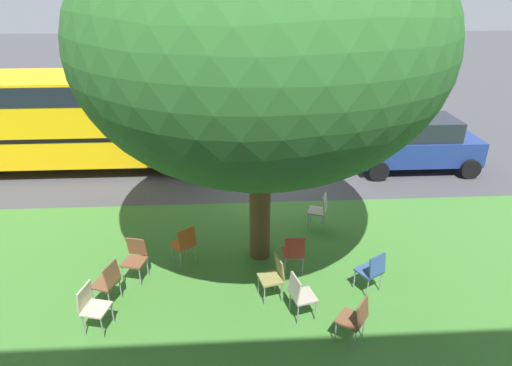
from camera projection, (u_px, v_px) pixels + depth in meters
The scene contains 15 objects.
ground at pixel (262, 199), 11.87m from camera, with size 80.00×80.00×0.00m, color #424247.
grass_verge at pixel (272, 270), 8.98m from camera, with size 48.00×6.00×0.01m, color #3D752D.
street_tree at pixel (261, 45), 7.60m from camera, with size 6.54×6.54×6.84m.
chair_0 at pixel (294, 251), 8.71m from camera, with size 0.43×0.43×0.88m.
chair_1 at pixel (320, 208), 10.32m from camera, with size 0.54×0.53×0.88m.
chair_2 at pixel (300, 293), 7.54m from camera, with size 0.52×0.51×0.88m.
chair_3 at pixel (274, 274), 8.03m from camera, with size 0.51×0.51×0.88m.
chair_4 at pixel (135, 256), 8.54m from camera, with size 0.51×0.52×0.88m.
chair_5 at pixel (91, 305), 7.28m from camera, with size 0.51×0.50×0.88m.
chair_6 at pixel (185, 242), 9.00m from camera, with size 0.58×0.58×0.88m.
chair_7 at pixel (108, 280), 7.87m from camera, with size 0.54×0.53×0.88m.
chair_8 at pixel (372, 270), 8.16m from camera, with size 0.57×0.57×0.88m.
chair_9 at pixel (355, 317), 7.01m from camera, with size 0.58×0.58×0.88m.
parked_car at pixel (417, 143), 13.46m from camera, with size 3.70×1.92×1.65m.
school_bus at pixel (70, 113), 13.24m from camera, with size 10.40×2.80×2.88m.
Camera 1 is at (0.76, 10.50, 5.50)m, focal length 30.37 mm.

